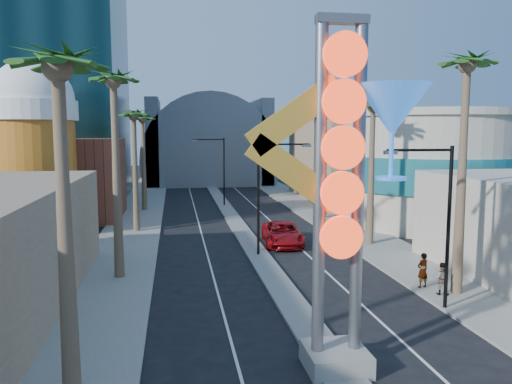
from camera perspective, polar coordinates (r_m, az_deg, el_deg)
name	(u,v)px	position (r m, az deg, el deg)	size (l,w,h in m)	color
sidewalk_west	(135,221)	(49.53, -13.62, -3.29)	(5.00, 100.00, 0.15)	gray
sidewalk_east	(325,216)	(51.66, 7.92, -2.75)	(5.00, 100.00, 0.15)	gray
median	(230,214)	(52.65, -3.00, -2.51)	(1.60, 84.00, 0.15)	gray
brick_filler_west	(70,179)	(52.86, -20.54, 1.39)	(10.00, 10.00, 8.00)	brown
filler_east	(344,161)	(65.44, 10.07, 3.56)	(10.00, 20.00, 10.00)	#957660
beer_mug	(35,142)	(45.09, -23.96, 5.27)	(7.00, 7.00, 14.50)	#AE7817
turquoise_building	(429,168)	(49.76, 19.15, 2.57)	(16.60, 16.60, 10.60)	#B1A896
canopy	(208,158)	(85.93, -5.52, 3.93)	(22.00, 16.00, 22.00)	slate
neon_sign	(362,170)	(17.87, 12.02, 2.48)	(6.53, 2.60, 12.55)	gray
streetlight_0	(266,187)	(34.41, 1.17, 0.60)	(3.79, 0.25, 8.00)	black
streetlight_1	(219,165)	(57.99, -4.22, 3.12)	(3.79, 0.25, 8.00)	black
streetlight_2	(440,213)	(25.22, 20.28, -2.22)	(3.45, 0.25, 8.00)	black
palm_0	(58,87)	(16.04, -21.67, 11.05)	(2.40, 2.40, 11.70)	brown
palm_1	(114,93)	(29.91, -15.96, 10.81)	(2.40, 2.40, 12.70)	brown
palm_2	(134,122)	(43.77, -13.79, 7.77)	(2.40, 2.40, 11.20)	brown
palm_3	(143,124)	(55.74, -12.84, 7.55)	(2.40, 2.40, 11.20)	brown
palm_5	(467,80)	(27.95, 22.92, 11.75)	(2.40, 2.40, 13.20)	brown
palm_6	(373,115)	(38.56, 13.22, 8.61)	(2.40, 2.40, 11.70)	brown
palm_7	(325,110)	(49.89, 7.91, 9.31)	(2.40, 2.40, 12.70)	brown
red_pickup	(282,234)	(38.64, 3.04, -4.77)	(2.83, 6.14, 1.71)	#A90D13
pedestrian_a	(423,270)	(29.08, 18.51, -8.47)	(0.70, 0.46, 1.93)	gray
pedestrian_b	(441,278)	(28.24, 20.43, -9.24)	(0.83, 0.65, 1.72)	gray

